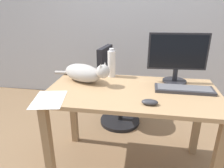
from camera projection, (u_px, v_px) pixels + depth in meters
ground_plane at (129, 166)px, 1.87m from camera, size 8.00×8.00×0.00m
back_wall at (141, 10)px, 2.82m from camera, size 6.00×0.04×2.60m
desk at (131, 104)px, 1.64m from camera, size 1.33×0.70×0.75m
office_chair at (116, 92)px, 2.43m from camera, size 0.48×0.48×0.93m
monitor at (177, 56)px, 1.68m from camera, size 0.48×0.20×0.41m
keyboard at (184, 89)px, 1.58m from camera, size 0.44×0.15×0.03m
cat at (85, 73)px, 1.74m from camera, size 0.56×0.32×0.20m
computer_mouse at (150, 102)px, 1.36m from camera, size 0.11×0.06×0.04m
paper_sheet at (49, 99)px, 1.44m from camera, size 0.26×0.33×0.00m
water_bottle at (112, 64)px, 1.85m from camera, size 0.07×0.07×0.26m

